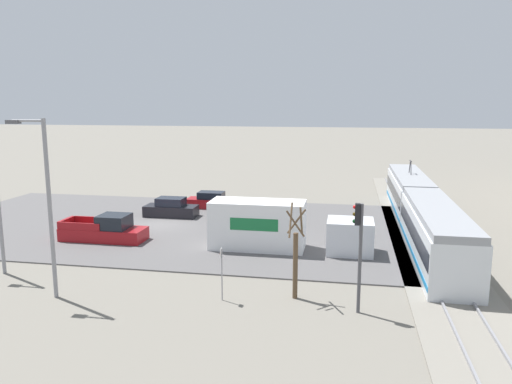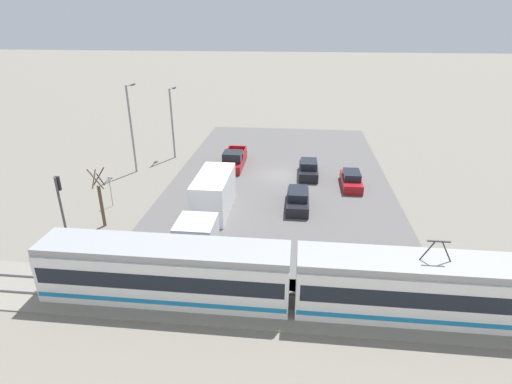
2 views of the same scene
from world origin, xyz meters
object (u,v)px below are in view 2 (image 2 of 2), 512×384
at_px(street_lamp_mid_block, 131,123).
at_px(light_rail_tram, 293,279).
at_px(traffic_light_pole, 61,202).
at_px(sedan_car_1, 298,200).
at_px(street_lamp_near_crossing, 172,118).
at_px(sedan_car_2, 308,169).
at_px(box_truck, 210,202).
at_px(no_parking_sign, 110,189).
at_px(street_tree, 101,200).
at_px(sedan_car_0, 351,180).
at_px(pickup_truck, 234,160).

bearing_deg(street_lamp_mid_block, light_rail_tram, 130.30).
bearing_deg(traffic_light_pole, sedan_car_1, -153.89).
xyz_separation_m(traffic_light_pole, street_lamp_near_crossing, (-1.74, -19.40, 1.16)).
bearing_deg(traffic_light_pole, sedan_car_2, -138.11).
bearing_deg(box_truck, street_lamp_near_crossing, -63.74).
distance_m(sedan_car_2, street_lamp_mid_block, 17.96).
relative_size(light_rail_tram, street_lamp_near_crossing, 3.62).
bearing_deg(no_parking_sign, street_tree, 105.00).
bearing_deg(light_rail_tram, sedan_car_1, -90.73).
bearing_deg(sedan_car_1, sedan_car_0, -134.90).
height_order(sedan_car_1, street_lamp_near_crossing, street_lamp_near_crossing).
height_order(box_truck, street_tree, street_tree).
relative_size(box_truck, sedan_car_0, 2.38).
bearing_deg(pickup_truck, box_truck, 90.49).
distance_m(sedan_car_2, street_tree, 19.57).
bearing_deg(traffic_light_pole, pickup_truck, -117.83).
height_order(box_truck, street_lamp_near_crossing, street_lamp_near_crossing).
height_order(box_truck, street_lamp_mid_block, street_lamp_mid_block).
bearing_deg(pickup_truck, sedan_car_0, 160.00).
bearing_deg(street_lamp_mid_block, street_lamp_near_crossing, -118.37).
relative_size(light_rail_tram, box_truck, 2.68).
height_order(box_truck, no_parking_sign, box_truck).
xyz_separation_m(light_rail_tram, sedan_car_0, (-5.02, -17.20, -0.98)).
height_order(box_truck, sedan_car_2, box_truck).
bearing_deg(street_lamp_near_crossing, light_rail_tram, 119.70).
distance_m(pickup_truck, street_tree, 15.90).
bearing_deg(light_rail_tram, street_lamp_mid_block, -49.70).
distance_m(box_truck, sedan_car_0, 13.93).
relative_size(pickup_truck, sedan_car_2, 1.34).
xyz_separation_m(sedan_car_0, sedan_car_2, (3.90, -2.35, 0.05)).
bearing_deg(pickup_truck, traffic_light_pole, 62.17).
xyz_separation_m(pickup_truck, street_lamp_mid_block, (9.71, 2.18, 4.20)).
height_order(light_rail_tram, no_parking_sign, light_rail_tram).
distance_m(sedan_car_2, traffic_light_pole, 22.43).
xyz_separation_m(light_rail_tram, street_lamp_near_crossing, (13.73, -24.06, 2.78)).
height_order(light_rail_tram, pickup_truck, light_rail_tram).
bearing_deg(sedan_car_1, traffic_light_pole, 26.11).
relative_size(pickup_truck, sedan_car_1, 1.25).
bearing_deg(street_lamp_near_crossing, street_lamp_mid_block, 61.63).
relative_size(sedan_car_2, traffic_light_pole, 0.86).
bearing_deg(sedan_car_2, street_lamp_mid_block, 0.97).
distance_m(pickup_truck, street_lamp_near_crossing, 8.43).
bearing_deg(box_truck, no_parking_sign, -10.16).
xyz_separation_m(box_truck, street_tree, (7.78, 1.86, 0.61)).
bearing_deg(sedan_car_2, pickup_truck, -13.72).
xyz_separation_m(light_rail_tram, box_truck, (6.51, -9.44, -0.15)).
distance_m(pickup_truck, sedan_car_0, 12.38).
distance_m(traffic_light_pole, street_tree, 3.35).
bearing_deg(sedan_car_0, traffic_light_pole, -148.54).
xyz_separation_m(light_rail_tram, no_parking_sign, (15.21, -11.00, -0.10)).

